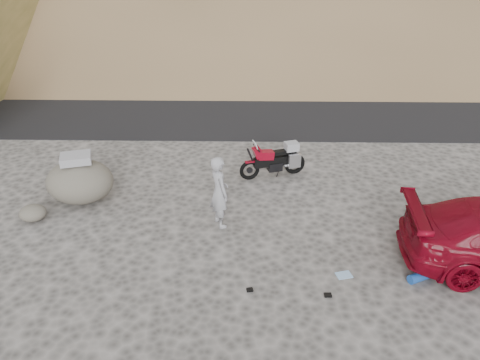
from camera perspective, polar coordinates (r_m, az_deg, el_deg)
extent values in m
plane|color=#454340|center=(10.96, 6.54, -6.98)|extent=(140.00, 140.00, 0.00)
cube|color=black|center=(19.01, 4.30, 8.90)|extent=(120.00, 7.00, 0.05)
torus|color=black|center=(13.18, 1.17, 1.21)|extent=(0.59, 0.28, 0.59)
cylinder|color=black|center=(13.18, 1.17, 1.21)|extent=(0.19, 0.10, 0.18)
torus|color=black|center=(13.62, 6.69, 1.96)|extent=(0.63, 0.31, 0.62)
cylinder|color=black|center=(13.62, 6.69, 1.96)|extent=(0.21, 0.13, 0.20)
cylinder|color=black|center=(13.05, 1.48, 2.53)|extent=(0.33, 0.15, 0.72)
cylinder|color=black|center=(12.94, 2.03, 3.94)|extent=(0.21, 0.54, 0.04)
cube|color=black|center=(13.29, 3.91, 2.33)|extent=(1.08, 0.53, 0.27)
cube|color=black|center=(13.40, 4.25, 1.69)|extent=(0.46, 0.38, 0.25)
cube|color=maroon|center=(13.13, 3.11, 3.09)|extent=(0.52, 0.40, 0.28)
cube|color=maroon|center=(13.01, 2.13, 3.38)|extent=(0.35, 0.37, 0.31)
cube|color=silver|center=(12.90, 1.88, 4.28)|extent=(0.18, 0.28, 0.23)
cube|color=black|center=(13.26, 4.85, 3.38)|extent=(0.52, 0.33, 0.11)
cube|color=black|center=(13.39, 6.19, 3.41)|extent=(0.34, 0.25, 0.09)
cube|color=silver|center=(13.29, 6.67, 2.33)|extent=(0.37, 0.21, 0.40)
cube|color=silver|center=(13.67, 5.92, 3.14)|extent=(0.37, 0.21, 0.40)
cube|color=#9C9CA1|center=(13.33, 6.30, 4.11)|extent=(0.45, 0.40, 0.23)
cube|color=maroon|center=(13.06, 1.19, 2.24)|extent=(0.29, 0.18, 0.04)
cylinder|color=black|center=(13.35, 4.64, 0.84)|extent=(0.08, 0.18, 0.32)
cylinder|color=silver|center=(13.43, 6.21, 1.87)|extent=(0.41, 0.20, 0.11)
imported|color=#9C9CA1|center=(11.37, -2.44, -5.36)|extent=(0.67, 0.78, 1.79)
ellipsoid|color=#544F48|center=(12.72, -18.92, -0.17)|extent=(1.80, 1.56, 1.11)
cube|color=#9C9CA1|center=(12.45, -19.38, 2.44)|extent=(0.76, 0.66, 0.18)
ellipsoid|color=#544F48|center=(12.48, -23.95, -3.68)|extent=(0.79, 0.75, 0.39)
cylinder|color=#1B4BA5|center=(10.30, 21.02, -10.96)|extent=(0.52, 0.39, 0.19)
cylinder|color=#1B4BA5|center=(10.86, 26.11, -9.79)|extent=(0.09, 0.09, 0.23)
cube|color=black|center=(9.51, 10.66, -13.62)|extent=(0.15, 0.11, 0.04)
cube|color=black|center=(9.47, 1.20, -13.23)|extent=(0.14, 0.12, 0.04)
cube|color=#97C0EA|center=(10.06, 12.55, -11.24)|extent=(0.37, 0.31, 0.01)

